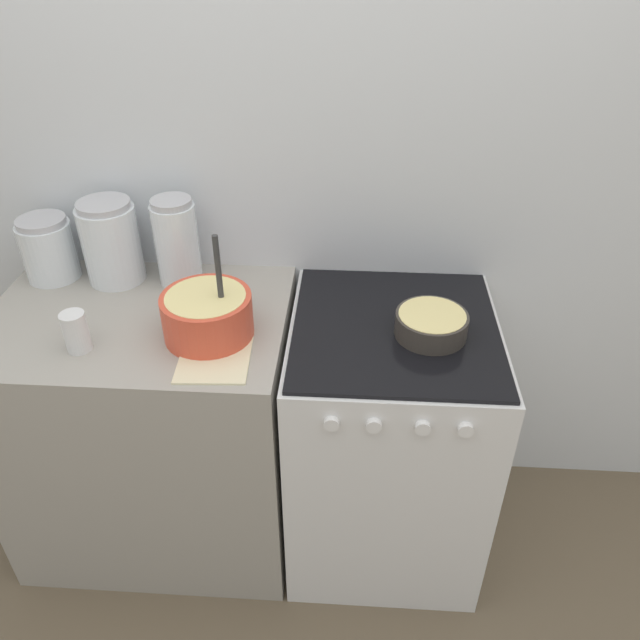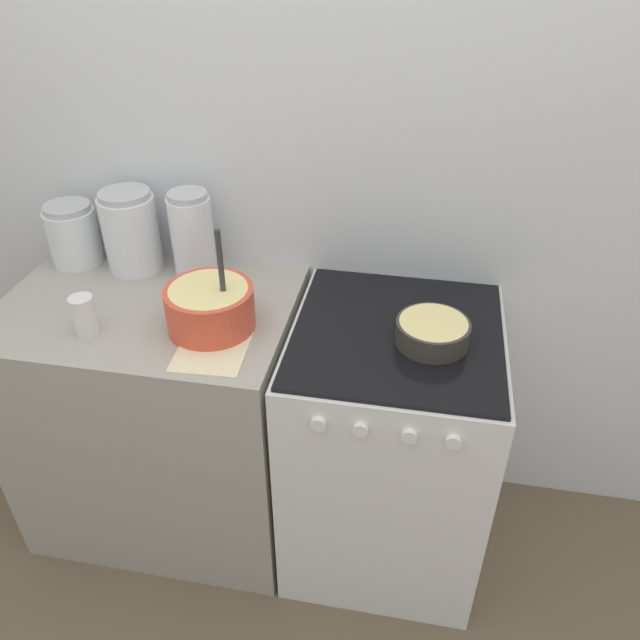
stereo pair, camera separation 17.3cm
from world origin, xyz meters
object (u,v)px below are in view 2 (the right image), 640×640
(stove, at_px, (388,444))
(baking_pan, at_px, (433,332))
(storage_jar_middle, at_px, (132,236))
(storage_jar_left, at_px, (74,238))
(tin_can, at_px, (84,315))
(mixing_bowl, at_px, (210,306))
(storage_jar_right, at_px, (193,240))

(stove, distance_m, baking_pan, 0.50)
(storage_jar_middle, bearing_deg, storage_jar_left, 180.00)
(tin_can, bearing_deg, mixing_bowl, 14.41)
(tin_can, bearing_deg, storage_jar_left, 121.22)
(storage_jar_left, distance_m, storage_jar_middle, 0.21)
(stove, distance_m, mixing_bowl, 0.75)
(tin_can, bearing_deg, stove, 10.86)
(stove, relative_size, tin_can, 7.84)
(storage_jar_middle, distance_m, tin_can, 0.38)
(mixing_bowl, height_order, tin_can, mixing_bowl)
(stove, xyz_separation_m, storage_jar_left, (-1.09, 0.21, 0.54))
(stove, bearing_deg, tin_can, -169.14)
(storage_jar_right, bearing_deg, mixing_bowl, -62.40)
(baking_pan, relative_size, storage_jar_right, 0.73)
(stove, relative_size, storage_jar_right, 3.23)
(storage_jar_left, xyz_separation_m, storage_jar_middle, (0.21, 0.00, 0.03))
(baking_pan, bearing_deg, stove, 158.97)
(baking_pan, distance_m, storage_jar_middle, 1.01)
(stove, xyz_separation_m, tin_can, (-0.86, -0.17, 0.51))
(tin_can, bearing_deg, storage_jar_middle, 93.15)
(storage_jar_left, relative_size, tin_can, 1.78)
(mixing_bowl, bearing_deg, stove, 8.51)
(baking_pan, bearing_deg, tin_can, -172.33)
(mixing_bowl, xyz_separation_m, storage_jar_left, (-0.57, 0.29, 0.01))
(stove, distance_m, storage_jar_left, 1.24)
(baking_pan, distance_m, storage_jar_right, 0.81)
(mixing_bowl, height_order, baking_pan, mixing_bowl)
(mixing_bowl, xyz_separation_m, baking_pan, (0.62, 0.04, -0.04))
(storage_jar_right, bearing_deg, storage_jar_left, 180.00)
(mixing_bowl, height_order, storage_jar_left, mixing_bowl)
(storage_jar_left, xyz_separation_m, tin_can, (0.23, -0.38, -0.03))
(storage_jar_middle, relative_size, storage_jar_right, 0.95)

